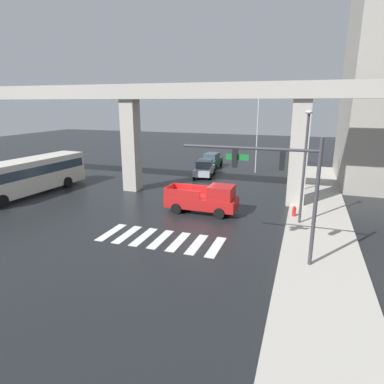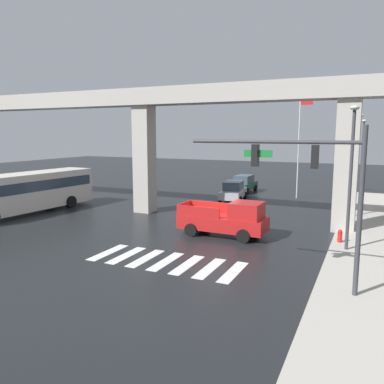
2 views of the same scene
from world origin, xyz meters
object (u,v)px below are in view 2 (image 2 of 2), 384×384
(street_lamp_far_north, at_px, (363,148))
(traffic_signal_mast, at_px, (311,176))
(fire_hydrant, at_px, (340,237))
(sedan_silver, at_px, (233,191))
(street_lamp_mid_block, at_px, (358,153))
(city_bus, at_px, (28,190))
(street_lamp_near_corner, at_px, (351,162))
(sedan_dark_green, at_px, (244,184))
(flagpole, at_px, (300,139))
(pickup_truck, at_px, (227,220))

(street_lamp_far_north, bearing_deg, traffic_signal_mast, -92.33)
(street_lamp_far_north, bearing_deg, fire_hydrant, -91.17)
(sedan_silver, bearing_deg, street_lamp_mid_block, -17.02)
(city_bus, distance_m, street_lamp_near_corner, 22.48)
(sedan_dark_green, xyz_separation_m, fire_hydrant, (10.39, -16.02, -0.42))
(traffic_signal_mast, xyz_separation_m, flagpole, (-4.03, 21.63, 1.02))
(pickup_truck, xyz_separation_m, street_lamp_mid_block, (6.46, 8.59, 3.57))
(pickup_truck, xyz_separation_m, street_lamp_far_north, (6.46, 20.45, 3.57))
(fire_hydrant, bearing_deg, flagpole, 107.93)
(sedan_silver, height_order, street_lamp_far_north, street_lamp_far_north)
(street_lamp_mid_block, bearing_deg, traffic_signal_mast, -94.20)
(traffic_signal_mast, bearing_deg, street_lamp_near_corner, 79.49)
(traffic_signal_mast, height_order, street_lamp_mid_block, street_lamp_mid_block)
(street_lamp_mid_block, relative_size, street_lamp_far_north, 1.00)
(sedan_dark_green, height_order, fire_hydrant, sedan_dark_green)
(street_lamp_mid_block, bearing_deg, fire_hydrant, -92.96)
(flagpole, bearing_deg, traffic_signal_mast, -79.45)
(sedan_silver, bearing_deg, city_bus, -136.40)
(traffic_signal_mast, bearing_deg, sedan_silver, 116.78)
(traffic_signal_mast, distance_m, flagpole, 22.03)
(fire_hydrant, distance_m, flagpole, 16.10)
(street_lamp_far_north, bearing_deg, sedan_silver, -139.09)
(street_lamp_mid_block, distance_m, fire_hydrant, 8.77)
(street_lamp_near_corner, xyz_separation_m, flagpole, (-5.11, 15.78, 0.86))
(street_lamp_mid_block, height_order, flagpole, flagpole)
(city_bus, distance_m, street_lamp_mid_block, 24.03)
(city_bus, height_order, street_lamp_near_corner, street_lamp_near_corner)
(sedan_dark_green, relative_size, sedan_silver, 0.97)
(pickup_truck, xyz_separation_m, sedan_silver, (-3.65, 11.68, -0.14))
(pickup_truck, relative_size, street_lamp_mid_block, 0.71)
(pickup_truck, xyz_separation_m, fire_hydrant, (6.06, 0.86, -0.56))
(street_lamp_near_corner, bearing_deg, fire_hydrant, 108.28)
(fire_hydrant, bearing_deg, sedan_dark_green, 122.96)
(traffic_signal_mast, xyz_separation_m, street_lamp_far_north, (1.09, 26.65, 0.17))
(sedan_silver, bearing_deg, sedan_dark_green, 97.39)
(street_lamp_far_north, xyz_separation_m, fire_hydrant, (-0.40, -19.59, -4.13))
(sedan_dark_green, height_order, flagpole, flagpole)
(fire_hydrant, bearing_deg, street_lamp_far_north, 88.83)
(pickup_truck, height_order, sedan_silver, pickup_truck)
(pickup_truck, relative_size, sedan_dark_green, 1.18)
(fire_hydrant, bearing_deg, sedan_silver, 131.90)
(sedan_dark_green, distance_m, street_lamp_mid_block, 14.10)
(street_lamp_near_corner, bearing_deg, street_lamp_mid_block, 90.00)
(city_bus, distance_m, flagpole, 23.34)
(pickup_truck, xyz_separation_m, traffic_signal_mast, (5.38, -6.20, 3.40))
(pickup_truck, height_order, city_bus, city_bus)
(sedan_silver, bearing_deg, fire_hydrant, -48.10)
(pickup_truck, distance_m, fire_hydrant, 6.15)
(city_bus, xyz_separation_m, street_lamp_mid_block, (22.30, 8.51, 2.83))
(street_lamp_far_north, distance_m, fire_hydrant, 20.02)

